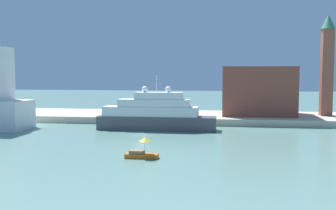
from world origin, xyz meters
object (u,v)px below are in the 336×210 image
at_px(person_figure, 133,112).
at_px(mooring_bollard, 181,116).
at_px(small_motorboat, 142,151).
at_px(parked_car, 111,112).
at_px(large_yacht, 155,115).
at_px(harbor_building, 258,91).
at_px(bell_tower, 327,62).

xyz_separation_m(person_figure, mooring_bollard, (13.23, -4.41, -0.38)).
bearing_deg(small_motorboat, parked_car, 112.05).
xyz_separation_m(large_yacht, parked_car, (-14.35, 14.16, -1.06)).
relative_size(small_motorboat, person_figure, 2.84).
xyz_separation_m(harbor_building, mooring_bollard, (-19.04, -11.60, -5.88)).
relative_size(small_motorboat, bell_tower, 0.19).
relative_size(small_motorboat, mooring_bollard, 5.81).
distance_m(small_motorboat, mooring_bollard, 38.61).
distance_m(small_motorboat, person_figure, 44.55).
height_order(large_yacht, bell_tower, bell_tower).
distance_m(bell_tower, parked_car, 57.35).
distance_m(harbor_building, bell_tower, 18.77).
relative_size(large_yacht, mooring_bollard, 31.00).
xyz_separation_m(bell_tower, person_figure, (-49.44, -6.84, -13.07)).
distance_m(harbor_building, parked_car, 39.25).
relative_size(harbor_building, bell_tower, 0.71).
distance_m(large_yacht, parked_car, 20.19).
bearing_deg(small_motorboat, person_figure, 105.19).
bearing_deg(harbor_building, parked_car, -170.36).
bearing_deg(mooring_bollard, large_yacht, -118.37).
xyz_separation_m(small_motorboat, harbor_building, (20.61, 50.16, 6.99)).
distance_m(small_motorboat, harbor_building, 54.68).
distance_m(harbor_building, mooring_bollard, 23.05).
xyz_separation_m(bell_tower, parked_car, (-55.46, -6.16, -13.25)).
xyz_separation_m(harbor_building, parked_car, (-38.29, -6.50, -5.68)).
height_order(bell_tower, person_figure, bell_tower).
bearing_deg(small_motorboat, harbor_building, 67.66).
bearing_deg(person_figure, parked_car, 173.51).
bearing_deg(harbor_building, mooring_bollard, -148.65).
height_order(large_yacht, mooring_bollard, large_yacht).
xyz_separation_m(large_yacht, small_motorboat, (3.33, -29.49, -2.36)).
xyz_separation_m(harbor_building, bell_tower, (17.17, -0.35, 7.57)).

